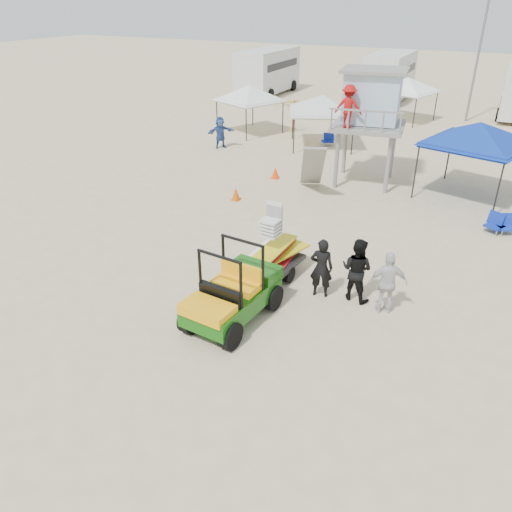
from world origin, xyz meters
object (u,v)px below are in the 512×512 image
at_px(lifeguard_tower, 370,102).
at_px(utility_cart, 231,288).
at_px(canopy_blue, 480,126).
at_px(man_left, 321,268).
at_px(surf_trailer, 273,252).

bearing_deg(lifeguard_tower, utility_cart, -89.98).
height_order(lifeguard_tower, canopy_blue, lifeguard_tower).
distance_m(man_left, canopy_blue, 9.83).
bearing_deg(man_left, lifeguard_tower, -93.38).
bearing_deg(man_left, surf_trailer, -23.94).
distance_m(man_left, lifeguard_tower, 9.69).
distance_m(surf_trailer, canopy_blue, 10.08).
height_order(man_left, lifeguard_tower, lifeguard_tower).
bearing_deg(man_left, utility_cart, 40.48).
xyz_separation_m(utility_cart, lifeguard_tower, (-0.00, 11.29, 2.36)).
bearing_deg(lifeguard_tower, surf_trailer, -89.93).
bearing_deg(lifeguard_tower, canopy_blue, 0.36).
distance_m(utility_cart, canopy_blue, 12.19).
height_order(man_left, canopy_blue, canopy_blue).
bearing_deg(canopy_blue, utility_cart, -110.09).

